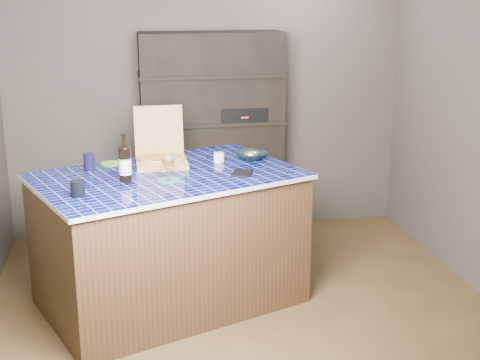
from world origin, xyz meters
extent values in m
plane|color=brown|center=(0.00, 0.00, 0.00)|extent=(3.50, 3.50, 0.00)
plane|color=#4C4642|center=(0.00, 1.75, 1.25)|extent=(3.50, 0.00, 3.50)
plane|color=#4C4642|center=(0.00, -1.75, 1.25)|extent=(3.50, 0.00, 3.50)
cube|color=black|center=(0.00, 1.53, 0.90)|extent=(1.20, 0.40, 1.80)
cube|color=black|center=(0.25, 1.48, 1.12)|extent=(0.40, 0.32, 0.12)
cube|color=#4E2D1E|center=(-0.48, 0.28, 0.46)|extent=(1.94, 1.59, 0.91)
cube|color=#05054D|center=(-0.48, 0.28, 0.93)|extent=(2.00, 1.64, 0.03)
cube|color=tan|center=(-0.50, 0.53, 0.96)|extent=(0.35, 0.35, 0.04)
cube|color=tan|center=(-0.50, 0.74, 1.15)|extent=(0.35, 0.08, 0.35)
cylinder|color=tan|center=(-0.50, 0.53, 0.99)|extent=(0.33, 0.33, 0.01)
cylinder|color=maroon|center=(-0.50, 0.53, 1.00)|extent=(0.29, 0.29, 0.01)
torus|color=tan|center=(-0.50, 0.53, 1.00)|extent=(0.33, 0.33, 0.02)
cylinder|color=black|center=(-0.76, 0.15, 1.05)|extent=(0.08, 0.08, 0.22)
ellipsoid|color=black|center=(-0.76, 0.15, 1.16)|extent=(0.08, 0.08, 0.04)
cylinder|color=black|center=(-0.76, 0.15, 1.21)|extent=(0.03, 0.03, 0.09)
cylinder|color=silver|center=(-0.76, 0.15, 1.04)|extent=(0.08, 0.08, 0.10)
cylinder|color=#427FE3|center=(-0.76, 0.15, 1.01)|extent=(0.08, 0.08, 0.01)
cylinder|color=#427FE3|center=(-0.76, 0.15, 1.09)|extent=(0.08, 0.08, 0.01)
cylinder|color=#198282|center=(-0.48, 0.11, 0.95)|extent=(0.14, 0.14, 0.01)
cylinder|color=white|center=(-0.48, 0.11, 0.95)|extent=(0.07, 0.07, 0.01)
cylinder|color=white|center=(-0.48, 0.11, 0.99)|extent=(0.01, 0.01, 0.08)
ellipsoid|color=white|center=(-0.48, 0.11, 1.08)|extent=(0.08, 0.08, 0.11)
cylinder|color=#BE7F1E|center=(-0.48, 0.11, 1.07)|extent=(0.07, 0.07, 0.05)
cylinder|color=white|center=(-0.48, 0.11, 1.10)|extent=(0.07, 0.07, 0.02)
cylinder|color=black|center=(-1.05, -0.12, 0.99)|extent=(0.09, 0.09, 0.10)
cube|color=black|center=(0.02, 0.19, 0.95)|extent=(0.18, 0.21, 0.01)
imported|color=black|center=(0.16, 0.57, 0.97)|extent=(0.30, 0.30, 0.05)
ellipsoid|color=#B6B5C1|center=(0.16, 0.57, 0.98)|extent=(0.13, 0.11, 0.06)
cylinder|color=white|center=(-0.09, 0.55, 0.97)|extent=(0.08, 0.08, 0.07)
cylinder|color=black|center=(-1.00, 0.48, 1.00)|extent=(0.08, 0.08, 0.12)
cylinder|color=#67A824|center=(-0.85, 0.63, 0.94)|extent=(0.16, 0.16, 0.01)
camera|label=1|loc=(-0.78, -4.07, 2.15)|focal=50.00mm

